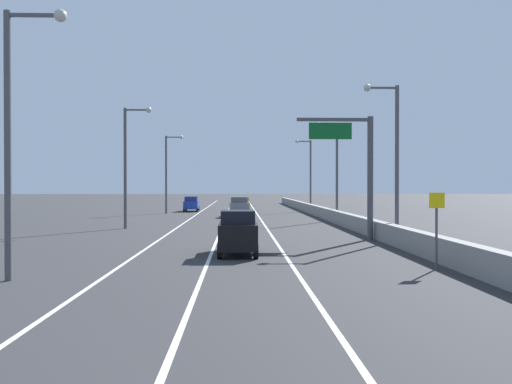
{
  "coord_description": "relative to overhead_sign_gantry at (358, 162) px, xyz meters",
  "views": [
    {
      "loc": [
        -0.69,
        -3.51,
        3.25
      ],
      "look_at": [
        0.81,
        42.66,
        2.76
      ],
      "focal_mm": 37.95,
      "sensor_mm": 36.0,
      "label": 1
    }
  ],
  "objects": [
    {
      "name": "jersey_barrier_right",
      "position": [
        1.34,
        10.86,
        -4.18
      ],
      "size": [
        0.6,
        120.0,
        1.1
      ],
      "primitive_type": "cube",
      "color": "gray",
      "rests_on": "ground_plane"
    },
    {
      "name": "lane_stripe_center",
      "position": [
        -8.6,
        25.86,
        -4.73
      ],
      "size": [
        0.16,
        130.0,
        0.0
      ],
      "primitive_type": "cube",
      "color": "silver",
      "rests_on": "ground_plane"
    },
    {
      "name": "car_black_2",
      "position": [
        -7.31,
        -6.99,
        -3.68
      ],
      "size": [
        1.85,
        4.12,
        2.12
      ],
      "color": "black",
      "rests_on": "ground_plane"
    },
    {
      "name": "overhead_sign_gantry",
      "position": [
        0.0,
        0.0,
        0.0
      ],
      "size": [
        4.68,
        0.36,
        7.5
      ],
      "color": "#47474C",
      "rests_on": "ground_plane"
    },
    {
      "name": "lamp_post_left_far",
      "position": [
        -15.65,
        32.15,
        0.68
      ],
      "size": [
        2.14,
        0.44,
        9.33
      ],
      "color": "#4C4C51",
      "rests_on": "ground_plane"
    },
    {
      "name": "lamp_post_right_third",
      "position": [
        1.81,
        18.48,
        0.68
      ],
      "size": [
        2.14,
        0.44,
        9.33
      ],
      "color": "#4C4C51",
      "rests_on": "ground_plane"
    },
    {
      "name": "speed_advisory_sign",
      "position": [
        0.44,
        -11.83,
        -2.96
      ],
      "size": [
        0.6,
        0.11,
        3.0
      ],
      "color": "#4C4C51",
      "rests_on": "ground_plane"
    },
    {
      "name": "car_gray_3",
      "position": [
        -7.25,
        24.87,
        -3.67
      ],
      "size": [
        2.13,
        4.87,
        2.13
      ],
      "color": "slate",
      "rests_on": "ground_plane"
    },
    {
      "name": "lamp_post_left_near",
      "position": [
        -14.93,
        -13.85,
        0.68
      ],
      "size": [
        2.14,
        0.44,
        9.33
      ],
      "color": "#4C4C51",
      "rests_on": "ground_plane"
    },
    {
      "name": "car_blue_1",
      "position": [
        -13.37,
        37.47,
        -3.76
      ],
      "size": [
        1.92,
        4.44,
        1.94
      ],
      "color": "#1E389E",
      "rests_on": "ground_plane"
    },
    {
      "name": "lamp_post_left_mid",
      "position": [
        -15.71,
        9.15,
        0.68
      ],
      "size": [
        2.14,
        0.44,
        9.33
      ],
      "color": "#4C4C51",
      "rests_on": "ground_plane"
    },
    {
      "name": "car_yellow_0",
      "position": [
        -6.85,
        34.36,
        -3.79
      ],
      "size": [
        1.95,
        4.49,
        1.88
      ],
      "color": "gold",
      "rests_on": "ground_plane"
    },
    {
      "name": "lane_stripe_left",
      "position": [
        -12.1,
        25.86,
        -4.73
      ],
      "size": [
        0.16,
        130.0,
        0.0
      ],
      "primitive_type": "cube",
      "color": "silver",
      "rests_on": "ground_plane"
    },
    {
      "name": "lamp_post_right_second",
      "position": [
        1.9,
        -0.69,
        0.68
      ],
      "size": [
        2.14,
        0.44,
        9.33
      ],
      "color": "#4C4C51",
      "rests_on": "ground_plane"
    },
    {
      "name": "lamp_post_right_fourth",
      "position": [
        1.86,
        37.65,
        0.68
      ],
      "size": [
        2.14,
        0.44,
        9.33
      ],
      "color": "#4C4C51",
      "rests_on": "ground_plane"
    },
    {
      "name": "ground_plane",
      "position": [
        -6.6,
        34.86,
        -4.73
      ],
      "size": [
        320.0,
        320.0,
        0.0
      ],
      "primitive_type": "plane",
      "color": "#2D2D30"
    },
    {
      "name": "lane_stripe_right",
      "position": [
        -5.1,
        25.86,
        -4.73
      ],
      "size": [
        0.16,
        130.0,
        0.0
      ],
      "primitive_type": "cube",
      "color": "silver",
      "rests_on": "ground_plane"
    }
  ]
}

